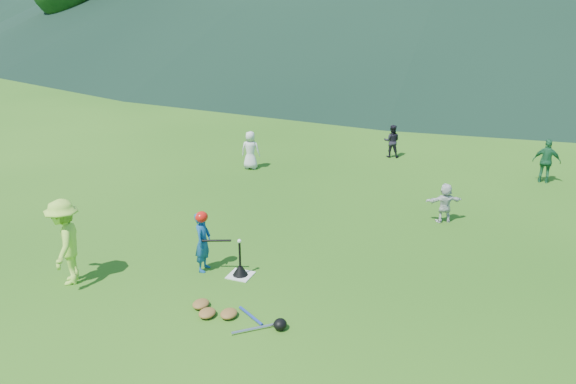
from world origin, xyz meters
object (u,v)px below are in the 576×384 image
(fielder_a, at_px, (250,150))
(fielder_b, at_px, (392,141))
(home_plate, at_px, (240,275))
(batter_child, at_px, (203,242))
(fielder_c, at_px, (547,161))
(batting_tee, at_px, (240,270))
(equipment_pile, at_px, (229,314))
(adult_coach, at_px, (65,242))
(fielder_d, at_px, (445,203))

(fielder_a, xyz_separation_m, fielder_b, (3.79, 2.92, -0.05))
(home_plate, xyz_separation_m, batter_child, (-0.78, -0.04, 0.59))
(fielder_a, bearing_deg, fielder_c, -177.76)
(fielder_a, height_order, fielder_c, fielder_c)
(batting_tee, xyz_separation_m, equipment_pile, (0.47, -1.41, -0.06))
(fielder_c, distance_m, batting_tee, 10.10)
(adult_coach, bearing_deg, fielder_c, 109.01)
(fielder_d, relative_size, equipment_pile, 0.54)
(home_plate, xyz_separation_m, adult_coach, (-2.89, -1.41, 0.82))
(adult_coach, relative_size, fielder_a, 1.40)
(fielder_d, bearing_deg, adult_coach, 13.06)
(fielder_d, bearing_deg, fielder_c, -148.79)
(batter_child, bearing_deg, fielder_a, 9.93)
(fielder_c, bearing_deg, fielder_d, 62.39)
(adult_coach, bearing_deg, fielder_d, 102.51)
(batter_child, distance_m, adult_coach, 2.53)
(fielder_b, distance_m, fielder_d, 5.62)
(fielder_b, bearing_deg, home_plate, 73.36)
(home_plate, height_order, adult_coach, adult_coach)
(batting_tee, bearing_deg, batter_child, -177.34)
(home_plate, bearing_deg, fielder_a, 113.65)
(fielder_b, bearing_deg, batting_tee, 73.36)
(batter_child, relative_size, fielder_b, 1.11)
(batter_child, relative_size, adult_coach, 0.73)
(adult_coach, xyz_separation_m, batting_tee, (2.89, 1.41, -0.70))
(fielder_d, distance_m, batting_tee, 5.41)
(equipment_pile, bearing_deg, fielder_a, 112.76)
(home_plate, distance_m, fielder_b, 9.43)
(fielder_d, height_order, equipment_pile, fielder_d)
(fielder_d, bearing_deg, batter_child, 17.01)
(fielder_a, xyz_separation_m, equipment_pile, (3.29, -7.85, -0.53))
(fielder_a, height_order, fielder_b, fielder_a)
(home_plate, relative_size, batter_child, 0.37)
(batting_tee, bearing_deg, fielder_d, 52.08)
(batter_child, relative_size, equipment_pile, 0.67)
(fielder_c, height_order, batting_tee, fielder_c)
(fielder_c, relative_size, batting_tee, 1.87)
(fielder_b, distance_m, batting_tee, 9.42)
(batter_child, bearing_deg, adult_coach, 115.51)
(fielder_c, height_order, equipment_pile, fielder_c)
(batter_child, distance_m, batting_tee, 0.91)
(adult_coach, distance_m, equipment_pile, 3.45)
(fielder_c, bearing_deg, home_plate, 57.87)
(fielder_a, relative_size, fielder_d, 1.23)
(batting_tee, bearing_deg, fielder_c, 56.03)
(fielder_d, bearing_deg, batting_tee, 22.73)
(fielder_a, bearing_deg, home_plate, 103.08)
(batting_tee, distance_m, equipment_pile, 1.49)
(fielder_b, relative_size, fielder_c, 0.86)
(home_plate, bearing_deg, batter_child, -177.34)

